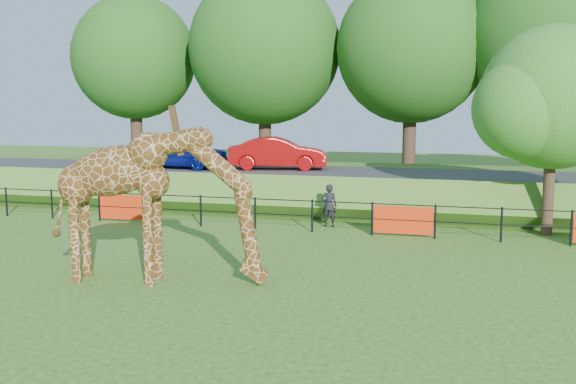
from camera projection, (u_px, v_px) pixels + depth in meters
name	position (u px, v px, depth m)	size (l,w,h in m)	color
ground	(228.00, 303.00, 13.77)	(90.00, 90.00, 0.00)	#265515
giraffe	(158.00, 205.00, 15.16)	(5.23, 0.96, 3.74)	#4F2E10
perimeter_fence	(312.00, 216.00, 21.34)	(28.07, 0.10, 1.10)	black
embankment	(350.00, 186.00, 28.50)	(40.00, 9.00, 1.30)	#265515
road	(345.00, 173.00, 26.97)	(40.00, 5.00, 0.12)	#292A2C
car_blue	(178.00, 151.00, 28.62)	(1.81, 4.51, 1.54)	#1423A4
car_red	(278.00, 153.00, 27.99)	(1.48, 4.24, 1.40)	#BC0D0E
visitor	(329.00, 205.00, 22.28)	(0.55, 0.36, 1.50)	black
tree_east	(556.00, 103.00, 20.42)	(5.40, 4.71, 6.76)	#352217
bg_tree_line	(409.00, 47.00, 33.34)	(37.30, 8.80, 11.82)	#352217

